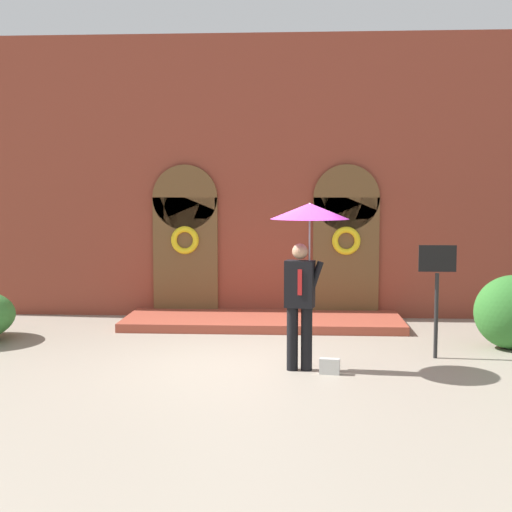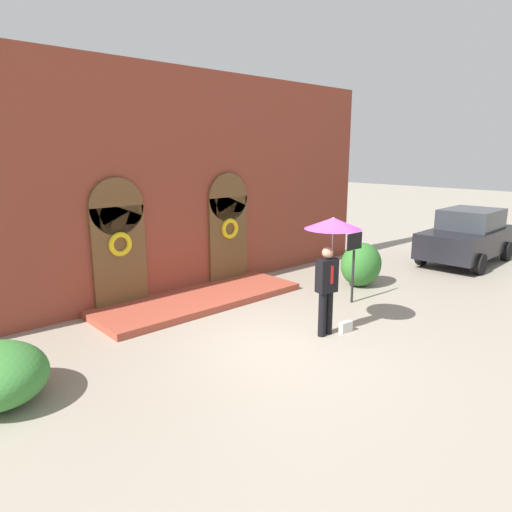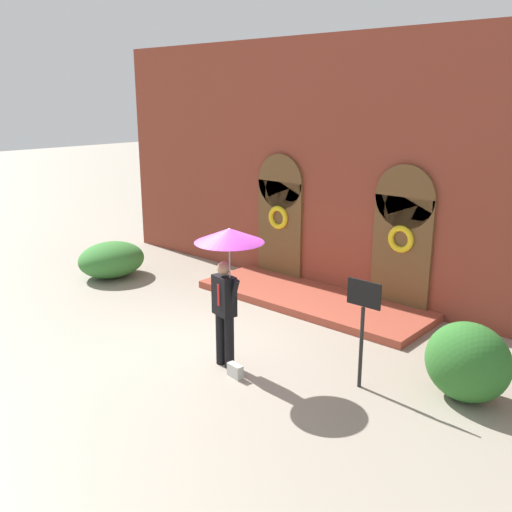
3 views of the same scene
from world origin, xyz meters
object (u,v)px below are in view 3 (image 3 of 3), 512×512
person_with_umbrella (228,256)px  shrub_right (468,362)px  shrub_left (112,260)px  handbag (235,371)px  sign_post (363,316)px

person_with_umbrella → shrub_right: person_with_umbrella is taller
shrub_left → handbag: bearing=-17.0°
sign_post → shrub_left: size_ratio=1.03×
shrub_left → shrub_right: shrub_right is taller
shrub_right → handbag: bearing=-149.7°
handbag → sign_post: bearing=40.9°
person_with_umbrella → handbag: (0.32, -0.20, -1.80)m
sign_post → shrub_right: bearing=27.5°
handbag → shrub_right: bearing=38.7°
shrub_left → shrub_right: size_ratio=1.33×
person_with_umbrella → sign_post: bearing=23.4°
shrub_left → sign_post: bearing=-5.8°
handbag → shrub_left: shrub_left is taller
sign_post → shrub_right: size_ratio=1.37×
person_with_umbrella → shrub_right: size_ratio=1.89×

